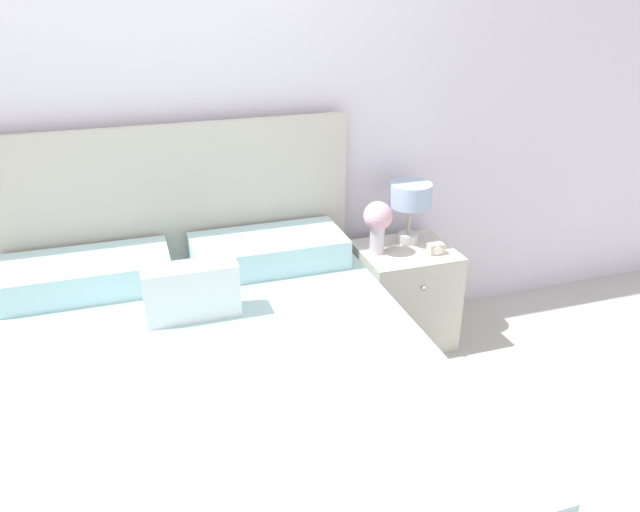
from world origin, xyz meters
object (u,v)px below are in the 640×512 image
Objects in this scene: nightstand at (404,295)px; flower_vase at (378,221)px; bed at (209,407)px; table_lamp at (410,199)px; alarm_clock at (436,249)px.

nightstand is 0.48m from flower_vase.
nightstand is 1.95× the size of flower_vase.
bed is 6.00× the size of table_lamp.
nightstand is (1.16, 0.68, -0.05)m from bed.
flower_vase is at bearing 34.83° from bed.
bed is at bearing -155.35° from alarm_clock.
nightstand is at bearing -2.26° from flower_vase.
table_lamp is 0.23m from flower_vase.
table_lamp is (0.04, 0.08, 0.52)m from nightstand.
nightstand is 1.64× the size of table_lamp.
alarm_clock is at bearing -20.61° from flower_vase.
flower_vase is at bearing 159.39° from alarm_clock.
alarm_clock is at bearing -67.39° from table_lamp.
table_lamp is (1.20, 0.76, 0.47)m from bed.
bed reaches higher than nightstand.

